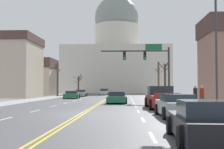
# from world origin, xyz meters

# --- Properties ---
(ground) EXTENTS (20.00, 180.00, 0.20)m
(ground) POSITION_xyz_m (0.00, -0.00, 0.02)
(ground) COLOR #4D4D52
(signal_gantry) EXTENTS (7.91, 0.41, 6.46)m
(signal_gantry) POSITION_xyz_m (5.34, 16.08, 4.72)
(signal_gantry) COLOR #28282D
(signal_gantry) RESTS_ON ground
(street_lamp_right) EXTENTS (2.23, 0.24, 8.42)m
(street_lamp_right) POSITION_xyz_m (7.93, 0.22, 5.08)
(street_lamp_right) COLOR #333338
(street_lamp_right) RESTS_ON ground
(capitol_building) EXTENTS (30.72, 19.56, 31.71)m
(capitol_building) POSITION_xyz_m (0.00, 71.83, 10.99)
(capitol_building) COLOR beige
(capitol_building) RESTS_ON ground
(sedan_near_00) EXTENTS (2.05, 4.71, 1.18)m
(sedan_near_00) POSITION_xyz_m (1.77, 12.26, 0.55)
(sedan_near_00) COLOR #1E7247
(sedan_near_00) RESTS_ON ground
(pickup_truck_near_01) EXTENTS (2.33, 5.78, 1.71)m
(pickup_truck_near_01) POSITION_xyz_m (5.39, 5.02, 0.76)
(pickup_truck_near_01) COLOR maroon
(pickup_truck_near_01) RESTS_ON ground
(sedan_near_02) EXTENTS (2.05, 4.63, 1.24)m
(sedan_near_02) POSITION_xyz_m (5.40, -1.82, 0.60)
(sedan_near_02) COLOR #9EA3A8
(sedan_near_02) RESTS_ON ground
(sedan_near_03) EXTENTS (2.07, 4.28, 1.23)m
(sedan_near_03) POSITION_xyz_m (4.98, -9.34, 0.57)
(sedan_near_03) COLOR black
(sedan_near_03) RESTS_ON ground
(sedan_oncoming_00) EXTENTS (2.16, 4.31, 1.11)m
(sedan_oncoming_00) POSITION_xyz_m (-5.19, 25.32, 0.52)
(sedan_oncoming_00) COLOR #1E7247
(sedan_oncoming_00) RESTS_ON ground
(sedan_oncoming_01) EXTENTS (2.21, 4.52, 1.19)m
(sedan_oncoming_01) POSITION_xyz_m (-5.44, 35.76, 0.58)
(sedan_oncoming_01) COLOR #9EA3A8
(sedan_oncoming_01) RESTS_ON ground
(sedan_oncoming_02) EXTENTS (2.08, 4.57, 1.34)m
(sedan_oncoming_02) POSITION_xyz_m (-1.89, 45.97, 0.61)
(sedan_oncoming_02) COLOR silver
(sedan_oncoming_02) RESTS_ON ground
(flank_building_00) EXTENTS (8.65, 9.57, 9.94)m
(flank_building_00) POSITION_xyz_m (-15.89, 29.02, 5.02)
(flank_building_00) COLOR #B2A38E
(flank_building_00) RESTS_ON ground
(flank_building_01) EXTENTS (8.63, 7.48, 7.47)m
(flank_building_01) POSITION_xyz_m (-16.24, 42.50, 3.79)
(flank_building_01) COLOR #B2A38E
(flank_building_01) RESTS_ON ground
(bare_tree_00) EXTENTS (2.12, 2.00, 6.23)m
(bare_tree_00) POSITION_xyz_m (8.80, 37.60, 3.35)
(bare_tree_00) COLOR brown
(bare_tree_00) RESTS_ON ground
(bare_tree_01) EXTENTS (2.67, 1.60, 4.57)m
(bare_tree_01) POSITION_xyz_m (-8.15, 50.29, 2.34)
(bare_tree_01) COLOR #4C3D2D
(bare_tree_01) RESTS_ON ground
(bare_tree_02) EXTENTS (2.06, 2.42, 5.68)m
(bare_tree_02) POSITION_xyz_m (8.95, 29.60, 3.02)
(bare_tree_02) COLOR #423328
(bare_tree_02) RESTS_ON ground
(bare_tree_03) EXTENTS (1.47, 2.82, 6.00)m
(bare_tree_03) POSITION_xyz_m (-8.81, 31.84, 3.09)
(bare_tree_03) COLOR #4C3D2D
(bare_tree_03) RESTS_ON ground
(pedestrian_00) EXTENTS (0.35, 0.34, 1.64)m
(pedestrian_00) POSITION_xyz_m (8.53, 7.28, 1.05)
(pedestrian_00) COLOR black
(pedestrian_00) RESTS_ON ground
(pedestrian_01) EXTENTS (0.35, 0.34, 1.61)m
(pedestrian_01) POSITION_xyz_m (8.62, 5.48, 1.03)
(pedestrian_01) COLOR #4C4238
(pedestrian_01) RESTS_ON ground
(bicycle_parked) EXTENTS (0.12, 1.77, 0.85)m
(bicycle_parked) POSITION_xyz_m (7.76, -2.45, 0.49)
(bicycle_parked) COLOR black
(bicycle_parked) RESTS_ON ground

